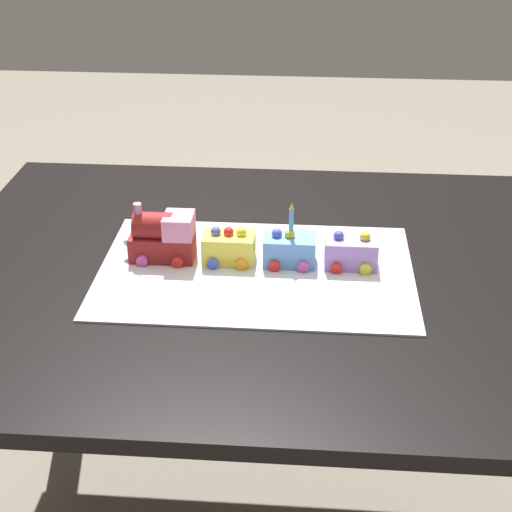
{
  "coord_description": "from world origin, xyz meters",
  "views": [
    {
      "loc": [
        0.03,
        -1.31,
        1.48
      ],
      "look_at": [
        -0.07,
        -0.02,
        0.77
      ],
      "focal_mm": 54.43,
      "sensor_mm": 36.0,
      "label": 1
    }
  ],
  "objects_px": {
    "cake_car_flatbed_lavender": "(351,252)",
    "cake_car_gondola_lemon": "(229,247)",
    "dining_table": "(292,315)",
    "cake_car_caboose_sky_blue": "(289,249)",
    "birthday_candle": "(291,217)",
    "cake_locomotive": "(163,237)"
  },
  "relations": [
    {
      "from": "cake_locomotive",
      "to": "birthday_candle",
      "type": "xyz_separation_m",
      "value": [
        0.25,
        0.0,
        0.05
      ]
    },
    {
      "from": "cake_car_caboose_sky_blue",
      "to": "dining_table",
      "type": "bearing_deg",
      "value": -59.07
    },
    {
      "from": "cake_locomotive",
      "to": "birthday_candle",
      "type": "relative_size",
      "value": 2.52
    },
    {
      "from": "cake_locomotive",
      "to": "cake_car_gondola_lemon",
      "type": "height_order",
      "value": "cake_locomotive"
    },
    {
      "from": "cake_car_flatbed_lavender",
      "to": "dining_table",
      "type": "bearing_deg",
      "value": -171.46
    },
    {
      "from": "cake_locomotive",
      "to": "cake_car_flatbed_lavender",
      "type": "bearing_deg",
      "value": 0.0
    },
    {
      "from": "birthday_candle",
      "to": "dining_table",
      "type": "bearing_deg",
      "value": -66.53
    },
    {
      "from": "cake_locomotive",
      "to": "birthday_candle",
      "type": "bearing_deg",
      "value": 0.0
    },
    {
      "from": "cake_car_gondola_lemon",
      "to": "birthday_candle",
      "type": "relative_size",
      "value": 1.8
    },
    {
      "from": "dining_table",
      "to": "cake_car_flatbed_lavender",
      "type": "xyz_separation_m",
      "value": [
        0.11,
        0.02,
        0.14
      ]
    },
    {
      "from": "dining_table",
      "to": "cake_car_gondola_lemon",
      "type": "relative_size",
      "value": 14.0
    },
    {
      "from": "dining_table",
      "to": "cake_car_caboose_sky_blue",
      "type": "bearing_deg",
      "value": 120.93
    },
    {
      "from": "dining_table",
      "to": "cake_car_gondola_lemon",
      "type": "distance_m",
      "value": 0.19
    },
    {
      "from": "birthday_candle",
      "to": "cake_car_caboose_sky_blue",
      "type": "bearing_deg",
      "value": 180.0
    },
    {
      "from": "cake_car_caboose_sky_blue",
      "to": "cake_car_gondola_lemon",
      "type": "bearing_deg",
      "value": 180.0
    },
    {
      "from": "cake_locomotive",
      "to": "dining_table",
      "type": "bearing_deg",
      "value": -3.65
    },
    {
      "from": "cake_locomotive",
      "to": "birthday_candle",
      "type": "height_order",
      "value": "birthday_candle"
    },
    {
      "from": "cake_locomotive",
      "to": "cake_car_caboose_sky_blue",
      "type": "relative_size",
      "value": 1.4
    },
    {
      "from": "cake_locomotive",
      "to": "cake_car_caboose_sky_blue",
      "type": "distance_m",
      "value": 0.25
    },
    {
      "from": "cake_car_caboose_sky_blue",
      "to": "cake_locomotive",
      "type": "bearing_deg",
      "value": -180.0
    },
    {
      "from": "cake_car_flatbed_lavender",
      "to": "cake_car_gondola_lemon",
      "type": "bearing_deg",
      "value": 180.0
    },
    {
      "from": "dining_table",
      "to": "cake_car_flatbed_lavender",
      "type": "bearing_deg",
      "value": 8.54
    }
  ]
}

